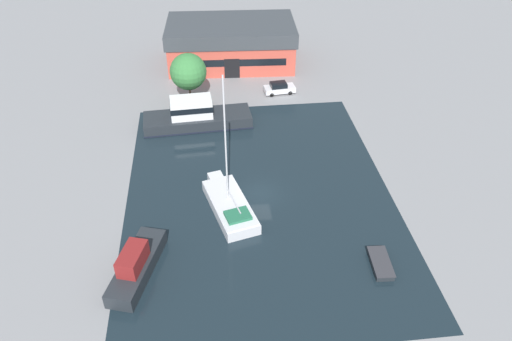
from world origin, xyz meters
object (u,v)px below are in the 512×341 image
parked_car (279,88)px  motor_cruiser (196,116)px  warehouse_building (231,43)px  small_dinghy (381,263)px  cabin_boat (136,265)px  quay_tree_near_building (188,72)px  sailboat_moored (230,204)px

parked_car → motor_cruiser: bearing=-63.5°
warehouse_building → small_dinghy: (9.80, -43.92, -2.89)m
warehouse_building → cabin_boat: (-11.09, -42.47, -2.14)m
small_dinghy → cabin_boat: size_ratio=0.44×
motor_cruiser → cabin_boat: (-5.33, -24.12, -0.26)m
quay_tree_near_building → sailboat_moored: (3.69, -22.35, -3.97)m
quay_tree_near_building → sailboat_moored: bearing=-80.6°
warehouse_building → quay_tree_near_building: (-6.39, -12.66, 1.46)m
sailboat_moored → cabin_boat: sailboat_moored is taller
quay_tree_near_building → cabin_boat: bearing=-99.0°
sailboat_moored → motor_cruiser: size_ratio=1.05×
sailboat_moored → motor_cruiser: bearing=85.8°
quay_tree_near_building → parked_car: (12.23, 1.71, -3.87)m
parked_car → small_dinghy: size_ratio=1.16×
warehouse_building → cabin_boat: warehouse_building is taller
parked_car → warehouse_building: bearing=-157.9°
warehouse_building → sailboat_moored: bearing=-91.4°
cabin_boat → sailboat_moored: bearing=58.9°
sailboat_moored → small_dinghy: bearing=-50.0°
warehouse_building → motor_cruiser: (-5.75, -18.35, -1.88)m
small_dinghy → parked_car: bearing=-79.8°
quay_tree_near_building → sailboat_moored: 23.00m
sailboat_moored → small_dinghy: size_ratio=3.77×
small_dinghy → cabin_boat: cabin_boat is taller
warehouse_building → parked_car: warehouse_building is taller
parked_car → small_dinghy: parked_car is taller
sailboat_moored → cabin_boat: 11.23m
motor_cruiser → parked_car: bearing=-61.0°
warehouse_building → motor_cruiser: size_ratio=1.45×
parked_car → cabin_boat: (-16.93, -31.52, 0.27)m
warehouse_building → cabin_boat: size_ratio=2.29×
warehouse_building → small_dinghy: warehouse_building is taller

